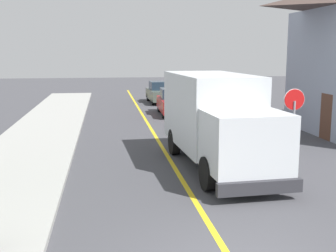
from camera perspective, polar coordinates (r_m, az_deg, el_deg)
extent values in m
cube|color=gold|center=(17.46, -0.46, -3.33)|extent=(0.16, 56.00, 0.01)
cube|color=silver|center=(15.67, 5.58, 2.15)|extent=(2.68, 5.13, 2.60)
cube|color=silver|center=(12.50, 10.28, -2.03)|extent=(2.39, 2.12, 1.70)
cube|color=#1E2D3D|center=(11.61, 11.98, -1.12)|extent=(2.04, 0.19, 0.75)
cube|color=#2D2D33|center=(11.80, 12.08, -7.99)|extent=(2.41, 0.33, 0.36)
cylinder|color=black|center=(13.31, 14.05, -5.64)|extent=(0.36, 1.02, 1.00)
cylinder|color=black|center=(12.57, 5.33, -6.31)|extent=(0.36, 1.02, 1.00)
cylinder|color=black|center=(17.40, 7.60, -1.79)|extent=(0.36, 1.02, 1.00)
cylinder|color=black|center=(16.84, 0.83, -2.10)|extent=(0.36, 1.02, 1.00)
cube|color=silver|center=(21.03, 4.81, 0.70)|extent=(1.81, 4.40, 0.76)
cube|color=#1E2D3D|center=(21.08, 4.74, 2.64)|extent=(1.59, 1.80, 0.64)
cylinder|color=black|center=(19.95, 7.93, -0.83)|extent=(0.22, 0.64, 0.64)
cylinder|color=black|center=(19.57, 3.48, -0.96)|extent=(0.22, 0.64, 0.64)
cylinder|color=black|center=(22.62, 5.93, 0.48)|extent=(0.22, 0.64, 0.64)
cylinder|color=black|center=(22.29, 1.99, 0.39)|extent=(0.22, 0.64, 0.64)
cube|color=maroon|center=(27.38, 0.77, 2.87)|extent=(1.92, 4.45, 0.76)
cube|color=#1E2D3D|center=(27.45, 0.73, 4.36)|extent=(1.63, 1.84, 0.64)
cylinder|color=black|center=(26.16, 2.89, 1.80)|extent=(0.24, 0.65, 0.64)
cylinder|color=black|center=(25.94, -0.55, 1.74)|extent=(0.24, 0.65, 0.64)
cylinder|color=black|center=(28.91, 1.95, 2.58)|extent=(0.24, 0.65, 0.64)
cylinder|color=black|center=(28.72, -1.17, 2.53)|extent=(0.24, 0.65, 0.64)
cube|color=#4C564C|center=(33.79, -1.00, 4.21)|extent=(1.93, 4.45, 0.76)
cube|color=#1E2D3D|center=(33.88, -1.04, 5.41)|extent=(1.64, 1.85, 0.64)
cylinder|color=black|center=(32.59, 0.77, 3.41)|extent=(0.24, 0.65, 0.64)
cylinder|color=black|center=(32.33, -1.99, 3.35)|extent=(0.24, 0.65, 0.64)
cylinder|color=black|center=(35.34, -0.09, 3.92)|extent=(0.24, 0.65, 0.64)
cylinder|color=black|center=(35.10, -2.64, 3.87)|extent=(0.24, 0.65, 0.64)
cylinder|color=gray|center=(16.56, 16.29, -0.59)|extent=(0.08, 0.08, 2.20)
cylinder|color=red|center=(16.43, 16.44, 3.38)|extent=(0.76, 0.03, 0.76)
cylinder|color=white|center=(16.45, 16.41, 3.39)|extent=(0.80, 0.02, 0.80)
cube|color=brown|center=(20.86, 20.31, 1.15)|extent=(0.10, 1.00, 2.10)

